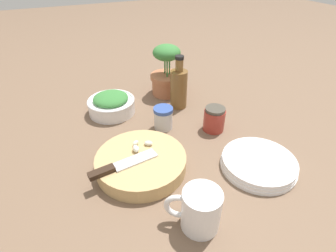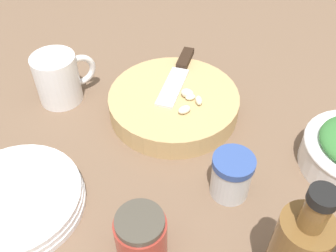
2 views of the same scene
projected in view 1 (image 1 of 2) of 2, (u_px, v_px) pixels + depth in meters
ground_plane at (169, 141)px, 0.83m from camera, size 5.00×5.00×0.00m
cutting_board at (141, 162)px, 0.71m from camera, size 0.25×0.25×0.04m
chef_knife at (120, 166)px, 0.67m from camera, size 0.05×0.19×0.01m
garlic_cloves at (139, 146)px, 0.73m from camera, size 0.05×0.06×0.02m
herb_bowl at (111, 104)px, 0.95m from camera, size 0.17×0.17×0.08m
spice_jar at (163, 118)px, 0.87m from camera, size 0.06×0.06×0.08m
coffee_mug at (199, 210)px, 0.55m from camera, size 0.09×0.11×0.10m
plate_stack at (258, 163)px, 0.72m from camera, size 0.21×0.21×0.03m
honey_jar at (214, 119)px, 0.86m from camera, size 0.07×0.07×0.08m
oil_bottle at (179, 87)px, 0.96m from camera, size 0.06×0.06×0.20m
potted_herb at (167, 73)px, 1.05m from camera, size 0.13×0.13×0.20m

